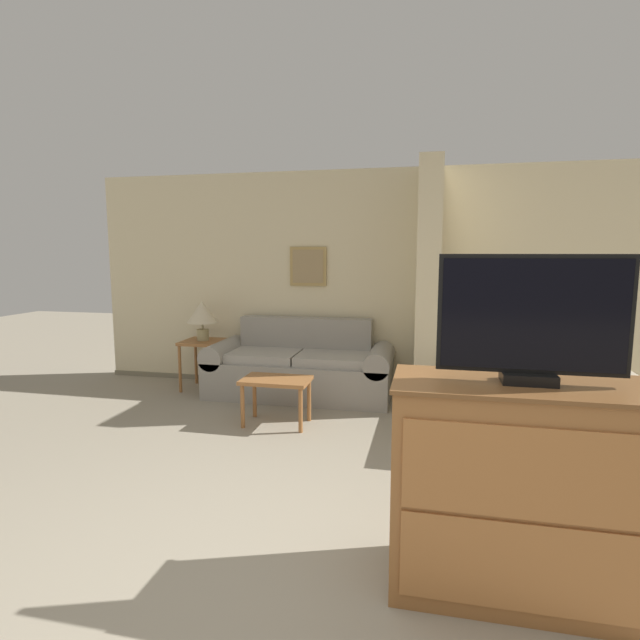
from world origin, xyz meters
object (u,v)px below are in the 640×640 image
at_px(bed, 536,398).
at_px(couch, 300,368).
at_px(tv_dresser, 522,490).
at_px(backpack, 565,347).
at_px(table_lamp, 202,313).
at_px(tv, 532,320).
at_px(coffee_table, 276,385).

bearing_deg(bed, couch, 166.22).
height_order(tv_dresser, backpack, backpack).
bearing_deg(table_lamp, backpack, -12.45).
distance_m(couch, bed, 2.51).
distance_m(tv_dresser, bed, 2.52).
bearing_deg(tv, tv_dresser, -90.00).
height_order(bed, backpack, backpack).
bearing_deg(bed, tv_dresser, -102.60).
relative_size(table_lamp, tv, 0.57).
xyz_separation_m(coffee_table, table_lamp, (-1.24, 1.03, 0.54)).
bearing_deg(coffee_table, bed, 9.66).
relative_size(tv_dresser, tv, 1.47).
distance_m(tv_dresser, backpack, 2.35).
relative_size(coffee_table, backpack, 1.40).
height_order(coffee_table, bed, bed).
bearing_deg(tv_dresser, backpack, 72.18).
bearing_deg(tv_dresser, couch, 121.83).
distance_m(couch, table_lamp, 1.35).
xyz_separation_m(tv, bed, (0.55, 2.45, -1.04)).
relative_size(bed, backpack, 4.27).
bearing_deg(tv_dresser, coffee_table, 132.43).
height_order(coffee_table, tv_dresser, tv_dresser).
xyz_separation_m(table_lamp, backpack, (3.81, -0.84, -0.10)).
xyz_separation_m(tv_dresser, tv, (-0.00, 0.00, 0.82)).
xyz_separation_m(couch, backpack, (2.60, -0.82, 0.51)).
bearing_deg(couch, table_lamp, 179.13).
bearing_deg(tv_dresser, table_lamp, 135.34).
bearing_deg(tv, coffee_table, 132.44).
bearing_deg(couch, bed, -13.78).
bearing_deg(backpack, table_lamp, 167.55).
bearing_deg(tv, bed, 77.39).
bearing_deg(backpack, tv, -107.83).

